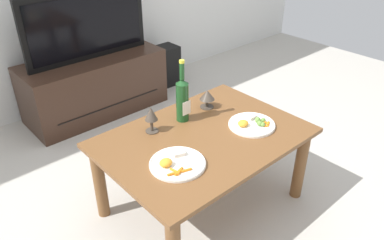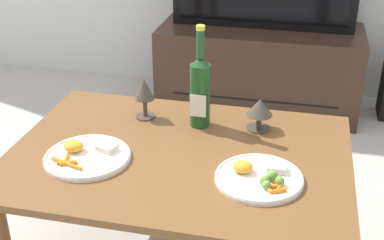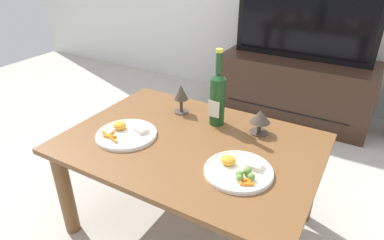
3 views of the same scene
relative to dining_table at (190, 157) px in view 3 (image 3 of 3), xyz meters
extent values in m
plane|color=#B7B2A8|center=(0.00, 0.00, -0.42)|extent=(6.40, 6.40, 0.00)
cube|color=brown|center=(0.00, 0.00, 0.07)|extent=(1.13, 0.80, 0.03)
cylinder|color=brown|center=(-0.50, -0.33, -0.18)|extent=(0.07, 0.07, 0.48)
cylinder|color=brown|center=(-0.50, 0.33, -0.18)|extent=(0.07, 0.07, 0.48)
cylinder|color=brown|center=(0.50, 0.33, -0.18)|extent=(0.07, 0.07, 0.48)
cube|color=#382319|center=(0.12, 1.49, -0.17)|extent=(1.18, 0.50, 0.50)
cube|color=black|center=(0.12, 1.24, -0.27)|extent=(0.94, 0.01, 0.01)
cube|color=black|center=(0.12, 1.49, 0.36)|extent=(1.05, 0.04, 0.55)
cube|color=black|center=(0.12, 1.47, 0.36)|extent=(0.96, 0.01, 0.46)
cylinder|color=#19471E|center=(0.03, 0.21, 0.20)|extent=(0.07, 0.07, 0.23)
cone|color=#19471E|center=(0.03, 0.21, 0.33)|extent=(0.07, 0.07, 0.03)
cylinder|color=#19471E|center=(0.03, 0.21, 0.40)|extent=(0.03, 0.03, 0.10)
cylinder|color=yellow|center=(0.03, 0.21, 0.45)|extent=(0.03, 0.03, 0.02)
cube|color=silver|center=(0.03, 0.18, 0.18)|extent=(0.06, 0.00, 0.08)
cylinder|color=#473D33|center=(-0.19, 0.23, 0.09)|extent=(0.07, 0.07, 0.01)
cylinder|color=#473D33|center=(-0.19, 0.23, 0.13)|extent=(0.02, 0.02, 0.07)
cone|color=#473D33|center=(-0.19, 0.23, 0.20)|extent=(0.07, 0.07, 0.08)
cylinder|color=#473D33|center=(0.24, 0.23, 0.09)|extent=(0.09, 0.09, 0.01)
cylinder|color=#473D33|center=(0.24, 0.23, 0.12)|extent=(0.02, 0.02, 0.05)
cone|color=#473D33|center=(0.24, 0.23, 0.17)|extent=(0.09, 0.09, 0.06)
cylinder|color=white|center=(-0.28, -0.11, 0.09)|extent=(0.28, 0.28, 0.01)
torus|color=white|center=(-0.28, -0.11, 0.10)|extent=(0.28, 0.28, 0.01)
ellipsoid|color=orange|center=(-0.34, -0.09, 0.12)|extent=(0.07, 0.06, 0.04)
cube|color=beige|center=(-0.23, -0.06, 0.11)|extent=(0.08, 0.07, 0.02)
cylinder|color=orange|center=(-0.33, -0.15, 0.10)|extent=(0.02, 0.06, 0.01)
cylinder|color=orange|center=(-0.35, -0.16, 0.10)|extent=(0.06, 0.03, 0.01)
cylinder|color=orange|center=(-0.32, -0.17, 0.10)|extent=(0.05, 0.04, 0.01)
cylinder|color=orange|center=(-0.33, -0.17, 0.10)|extent=(0.06, 0.03, 0.01)
cylinder|color=orange|center=(-0.29, -0.18, 0.10)|extent=(0.06, 0.03, 0.01)
cylinder|color=white|center=(0.28, -0.11, 0.09)|extent=(0.27, 0.27, 0.01)
torus|color=white|center=(0.28, -0.11, 0.10)|extent=(0.27, 0.27, 0.01)
ellipsoid|color=orange|center=(0.22, -0.09, 0.12)|extent=(0.06, 0.06, 0.03)
cube|color=beige|center=(0.33, -0.06, 0.11)|extent=(0.06, 0.05, 0.02)
cylinder|color=orange|center=(0.31, -0.17, 0.10)|extent=(0.03, 0.04, 0.01)
cylinder|color=orange|center=(0.35, -0.17, 0.10)|extent=(0.04, 0.03, 0.01)
cylinder|color=orange|center=(0.34, -0.16, 0.10)|extent=(0.02, 0.04, 0.01)
cylinder|color=orange|center=(0.33, -0.15, 0.10)|extent=(0.04, 0.03, 0.01)
cylinder|color=orange|center=(0.34, -0.14, 0.10)|extent=(0.02, 0.04, 0.01)
cylinder|color=orange|center=(0.33, -0.13, 0.10)|extent=(0.04, 0.03, 0.01)
sphere|color=olive|center=(0.34, -0.14, 0.11)|extent=(0.03, 0.03, 0.03)
sphere|color=olive|center=(0.30, -0.15, 0.11)|extent=(0.03, 0.03, 0.03)
sphere|color=olive|center=(0.32, -0.12, 0.12)|extent=(0.03, 0.03, 0.03)
sphere|color=olive|center=(0.31, -0.16, 0.11)|extent=(0.03, 0.03, 0.03)
camera|label=1|loc=(-1.21, -1.26, 1.22)|focal=35.17mm
camera|label=2|loc=(0.37, -1.43, 0.96)|focal=47.94mm
camera|label=3|loc=(0.64, -1.09, 0.87)|focal=30.74mm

